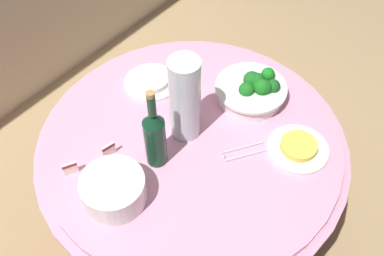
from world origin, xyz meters
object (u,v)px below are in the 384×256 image
Objects in this scene: plate_stack at (114,190)px; label_placard_mid at (70,168)px; decorative_fruit_vase at (185,103)px; serving_tongs at (243,152)px; wine_bottle at (155,137)px; label_placard_front at (109,149)px; broccoli_bowl at (253,89)px; food_plate_fried_egg at (298,148)px; food_plate_rice at (151,81)px.

label_placard_mid is (-0.02, 0.19, -0.02)m from plate_stack.
decorative_fruit_vase is 0.27m from serving_tongs.
label_placard_front is (-0.09, 0.15, -0.10)m from wine_bottle.
label_placard_front reaches higher than serving_tongs.
plate_stack is at bearing -128.76° from label_placard_front.
wine_bottle is (-0.46, 0.10, 0.08)m from broccoli_bowl.
label_placard_mid is (-0.57, 0.56, 0.02)m from food_plate_fried_egg.
plate_stack is 0.54m from food_plate_rice.
decorative_fruit_vase is 6.18× the size of label_placard_mid.
serving_tongs is at bearing 131.66° from food_plate_fried_egg.
food_plate_fried_egg is (-0.12, -0.27, -0.03)m from broccoli_bowl.
label_placard_mid is at bearing 154.19° from decorative_fruit_vase.
wine_bottle is 0.31m from label_placard_mid.
decorative_fruit_vase is 1.55× the size of food_plate_fried_egg.
label_placard_mid is (-0.39, 0.19, -0.12)m from decorative_fruit_vase.
label_placard_front and label_placard_mid have the same top height.
food_plate_fried_egg is 4.00× the size of label_placard_front.
label_placard_front is at bearing 150.75° from decorative_fruit_vase.
plate_stack is (-0.66, 0.10, 0.00)m from broccoli_bowl.
food_plate_fried_egg is at bearing -48.34° from serving_tongs.
broccoli_bowl reaches higher than food_plate_fried_egg.
plate_stack is 0.38m from decorative_fruit_vase.
decorative_fruit_vase reaches higher than plate_stack.
label_placard_front reaches higher than food_plate_fried_egg.
label_placard_mid is (-0.50, -0.08, 0.02)m from food_plate_rice.
label_placard_front is (-0.55, 0.24, -0.01)m from broccoli_bowl.
food_plate_fried_egg is 4.00× the size of label_placard_mid.
label_placard_mid is (-0.44, 0.41, 0.03)m from serving_tongs.
wine_bottle is at bearing 133.90° from serving_tongs.
plate_stack is 1.33× the size of serving_tongs.
plate_stack is at bearing -82.76° from label_placard_mid.
label_placard_mid is at bearing 161.08° from label_placard_front.
label_placard_front is (-0.43, 0.51, 0.02)m from food_plate_fried_egg.
wine_bottle reaches higher than label_placard_mid.
wine_bottle reaches higher than label_placard_front.
decorative_fruit_vase is (0.37, -0.00, 0.10)m from plate_stack.
wine_bottle reaches higher than serving_tongs.
food_plate_rice is at bearing 96.54° from food_plate_fried_egg.
wine_bottle is at bearing 133.02° from food_plate_fried_egg.
food_plate_rice is (0.47, 0.27, -0.04)m from plate_stack.
broccoli_bowl reaches higher than label_placard_front.
food_plate_fried_egg is at bearing -83.46° from food_plate_rice.
decorative_fruit_vase is at bearing -29.25° from label_placard_front.
plate_stack reaches higher than food_plate_fried_egg.
serving_tongs is (0.21, -0.22, -0.12)m from wine_bottle.
food_plate_rice is 0.64m from food_plate_fried_egg.
broccoli_bowl is 0.41m from food_plate_rice.
broccoli_bowl is at bearing -8.61° from plate_stack.
broccoli_bowl is at bearing 67.04° from food_plate_fried_egg.
broccoli_bowl is 0.82× the size of decorative_fruit_vase.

